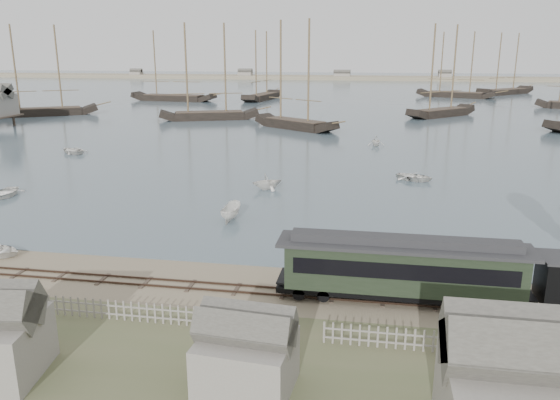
# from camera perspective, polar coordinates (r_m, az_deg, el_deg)

# --- Properties ---
(ground) EXTENTS (600.00, 600.00, 0.00)m
(ground) POSITION_cam_1_polar(r_m,az_deg,el_deg) (36.26, -2.25, -8.15)
(ground) COLOR gray
(ground) RESTS_ON ground
(harbor_water) EXTENTS (600.00, 336.00, 0.06)m
(harbor_water) POSITION_cam_1_polar(r_m,az_deg,el_deg) (203.12, 7.93, 11.20)
(harbor_water) COLOR #41545D
(harbor_water) RESTS_ON ground
(rail_track) EXTENTS (120.00, 1.80, 0.16)m
(rail_track) POSITION_cam_1_polar(r_m,az_deg,el_deg) (34.46, -2.94, -9.40)
(rail_track) COLOR #3C2B21
(rail_track) RESTS_ON ground
(picket_fence_west) EXTENTS (19.00, 0.10, 1.20)m
(picket_fence_west) POSITION_cam_1_polar(r_m,az_deg,el_deg) (32.29, -16.56, -11.94)
(picket_fence_west) COLOR gray
(picket_fence_west) RESTS_ON ground
(picket_fence_east) EXTENTS (15.00, 0.10, 1.20)m
(picket_fence_east) POSITION_cam_1_polar(r_m,az_deg,el_deg) (29.39, 19.85, -15.13)
(picket_fence_east) COLOR gray
(picket_fence_east) RESTS_ON ground
(shed_mid) EXTENTS (4.00, 3.50, 3.60)m
(shed_mid) POSITION_cam_1_polar(r_m,az_deg,el_deg) (25.59, -3.50, -19.11)
(shed_mid) COLOR gray
(shed_mid) RESTS_ON ground
(far_spit) EXTENTS (500.00, 20.00, 1.80)m
(far_spit) POSITION_cam_1_polar(r_m,az_deg,el_deg) (282.94, 8.55, 12.33)
(far_spit) COLOR tan
(far_spit) RESTS_ON ground
(passenger_coach) EXTENTS (14.62, 2.82, 3.55)m
(passenger_coach) POSITION_cam_1_polar(r_m,az_deg,el_deg) (32.91, 12.66, -6.83)
(passenger_coach) COLOR black
(passenger_coach) RESTS_ON ground
(rowboat_0) EXTENTS (4.56, 3.74, 0.82)m
(rowboat_0) POSITION_cam_1_polar(r_m,az_deg,el_deg) (62.19, -26.73, 0.72)
(rowboat_0) COLOR white
(rowboat_0) RESTS_ON harbor_water
(rowboat_1) EXTENTS (4.09, 4.25, 1.72)m
(rowboat_1) POSITION_cam_1_polar(r_m,az_deg,el_deg) (58.25, -1.36, 1.95)
(rowboat_1) COLOR white
(rowboat_1) RESTS_ON harbor_water
(rowboat_2) EXTENTS (3.63, 1.47, 1.38)m
(rowboat_2) POSITION_cam_1_polar(r_m,az_deg,el_deg) (47.96, -5.19, -1.29)
(rowboat_2) COLOR white
(rowboat_2) RESTS_ON harbor_water
(rowboat_3) EXTENTS (4.47, 5.07, 0.87)m
(rowboat_3) POSITION_cam_1_polar(r_m,az_deg,el_deg) (64.19, 13.89, 2.37)
(rowboat_3) COLOR white
(rowboat_3) RESTS_ON harbor_water
(rowboat_6) EXTENTS (4.76, 5.26, 0.89)m
(rowboat_6) POSITION_cam_1_polar(r_m,az_deg,el_deg) (84.44, -20.87, 4.88)
(rowboat_6) COLOR white
(rowboat_6) RESTS_ON harbor_water
(rowboat_7) EXTENTS (3.42, 3.10, 1.57)m
(rowboat_7) POSITION_cam_1_polar(r_m,az_deg,el_deg) (86.37, 10.00, 6.10)
(rowboat_7) COLOR white
(rowboat_7) RESTS_ON harbor_water
(schooner_0) EXTENTS (22.27, 16.89, 20.00)m
(schooner_0) POSITION_cam_1_polar(r_m,az_deg,el_deg) (135.74, -23.85, 12.28)
(schooner_0) COLOR black
(schooner_0) RESTS_ON harbor_water
(schooner_1) EXTENTS (21.24, 11.86, 20.00)m
(schooner_1) POSITION_cam_1_polar(r_m,az_deg,el_deg) (118.09, -7.55, 13.15)
(schooner_1) COLOR black
(schooner_1) RESTS_ON harbor_water
(schooner_2) EXTENTS (17.65, 14.36, 20.00)m
(schooner_2) POSITION_cam_1_polar(r_m,az_deg,el_deg) (103.19, 1.65, 12.96)
(schooner_2) COLOR black
(schooner_2) RESTS_ON harbor_water
(schooner_3) EXTENTS (16.82, 17.25, 20.00)m
(schooner_3) POSITION_cam_1_polar(r_m,az_deg,el_deg) (128.06, 16.80, 12.81)
(schooner_3) COLOR black
(schooner_3) RESTS_ON harbor_water
(schooner_6) EXTENTS (25.97, 8.65, 20.00)m
(schooner_6) POSITION_cam_1_polar(r_m,az_deg,el_deg) (164.82, -11.23, 13.60)
(schooner_6) COLOR black
(schooner_6) RESTS_ON harbor_water
(schooner_7) EXTENTS (8.88, 22.93, 20.00)m
(schooner_7) POSITION_cam_1_polar(r_m,az_deg,el_deg) (165.27, -1.90, 13.88)
(schooner_7) COLOR black
(schooner_7) RESTS_ON harbor_water
(schooner_8) EXTENTS (24.29, 13.17, 20.00)m
(schooner_8) POSITION_cam_1_polar(r_m,az_deg,el_deg) (182.13, 18.12, 13.30)
(schooner_8) COLOR black
(schooner_8) RESTS_ON harbor_water
(schooner_9) EXTENTS (22.20, 22.20, 20.00)m
(schooner_9) POSITION_cam_1_polar(r_m,az_deg,el_deg) (201.04, 22.75, 13.01)
(schooner_9) COLOR black
(schooner_9) RESTS_ON harbor_water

